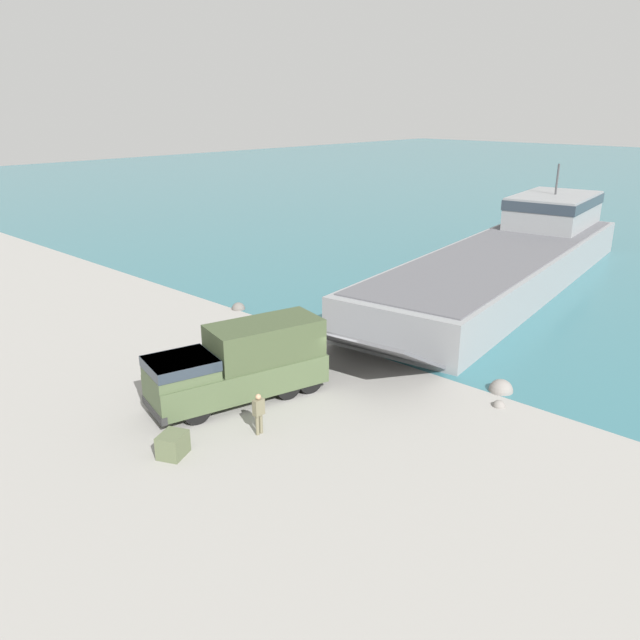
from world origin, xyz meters
name	(u,v)px	position (x,y,z in m)	size (l,w,h in m)	color
ground_plane	(340,383)	(0.00, 0.00, 0.00)	(240.00, 240.00, 0.00)	gray
landing_craft	(514,254)	(-2.62, 21.65, 1.83)	(11.66, 36.82, 7.47)	gray
military_truck	(241,364)	(-2.03, -4.03, 1.63)	(4.23, 7.92, 3.25)	#475638
soldier_on_ramp	(259,411)	(0.74, -5.55, 0.96)	(0.24, 0.44, 1.67)	#6B664C
mooring_bollard	(268,317)	(-8.38, 3.29, 0.37)	(0.26, 0.26, 0.68)	#333338
cargo_crate	(173,445)	(-0.36, -8.68, 0.43)	(0.85, 1.02, 0.85)	#566042
shoreline_rock_a	(238,309)	(-11.68, 3.85, 0.00)	(0.83, 0.83, 0.83)	#66605B
shoreline_rock_b	(499,406)	(6.33, 2.78, 0.00)	(0.53, 0.53, 0.53)	gray
shoreline_rock_c	(501,391)	(5.69, 4.18, 0.00)	(1.06, 1.06, 1.06)	gray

